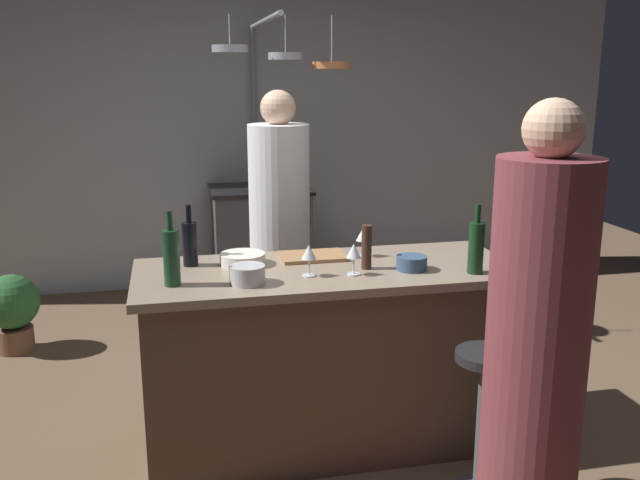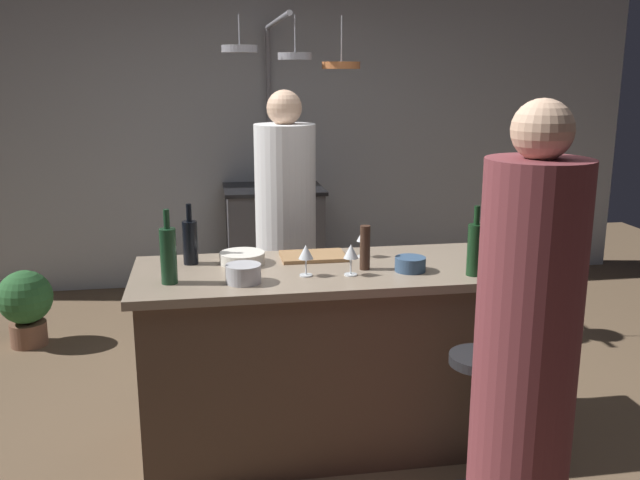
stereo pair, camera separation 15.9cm
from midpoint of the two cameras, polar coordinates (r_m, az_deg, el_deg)
ground_plane at (r=3.63m, az=-0.78°, el=-16.09°), size 9.00×9.00×0.00m
back_wall at (r=6.00m, az=-6.35°, el=8.78°), size 6.40×0.16×2.60m
kitchen_island at (r=3.43m, az=-0.81°, el=-9.51°), size 1.80×0.72×0.90m
stove_range at (r=5.74m, az=-5.70°, el=-0.06°), size 0.80×0.64×0.89m
chef at (r=4.17m, az=-4.41°, el=-0.41°), size 0.36×0.36×1.70m
bar_stool_right at (r=3.08m, az=11.77°, el=-14.24°), size 0.28×0.28×0.68m
guest_right at (r=2.63m, az=15.62°, el=-9.35°), size 0.36×0.36×1.72m
overhead_pot_rack at (r=5.03m, az=-4.93°, el=12.14°), size 0.89×1.47×2.17m
potted_plant at (r=5.02m, az=-24.85°, el=-5.09°), size 0.36×0.36×0.52m
cutting_board at (r=3.45m, az=-1.92°, el=-1.35°), size 0.32×0.22×0.02m
pepper_mill at (r=3.24m, az=2.45°, el=-0.59°), size 0.05×0.05×0.21m
wine_bottle_dark at (r=3.37m, az=-11.98°, el=-0.23°), size 0.07×0.07×0.29m
wine_bottle_green at (r=3.07m, az=-13.59°, el=-1.33°), size 0.07×0.07×0.33m
wine_bottle_red at (r=3.23m, az=11.33°, el=-0.54°), size 0.07×0.07×0.32m
wine_glass_near_left_guest at (r=3.14m, az=1.33°, el=-1.04°), size 0.07×0.07×0.15m
wine_glass_near_right_guest at (r=3.46m, az=2.22°, el=0.33°), size 0.07×0.07×0.15m
wine_glass_by_chef at (r=3.13m, az=-2.38°, el=-1.14°), size 0.07×0.07×0.15m
mixing_bowl_ceramic at (r=3.36m, az=-7.73°, el=-1.55°), size 0.22×0.22×0.06m
mixing_bowl_steel at (r=3.05m, az=-7.49°, el=-2.85°), size 0.16×0.16×0.08m
mixing_bowl_blue at (r=3.26m, az=6.16°, el=-1.89°), size 0.14×0.14×0.07m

